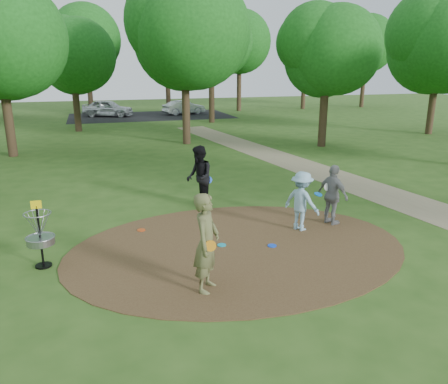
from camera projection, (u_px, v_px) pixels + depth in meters
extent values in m
plane|color=#2D5119|center=(238.00, 248.00, 10.76)|extent=(100.00, 100.00, 0.00)
cylinder|color=#47301C|center=(238.00, 247.00, 10.75)|extent=(8.40, 8.40, 0.02)
cube|color=#8C7A5B|center=(405.00, 201.00, 14.42)|extent=(7.55, 39.89, 0.01)
cube|color=black|center=(151.00, 116.00, 38.86)|extent=(14.00, 8.00, 0.01)
imported|color=brown|center=(207.00, 243.00, 8.47)|extent=(0.80, 0.88, 2.01)
cylinder|color=orange|center=(210.00, 246.00, 8.20)|extent=(0.22, 0.08, 0.22)
imported|color=#89B4CC|center=(302.00, 201.00, 11.72)|extent=(1.06, 1.21, 1.63)
cylinder|color=blue|center=(318.00, 194.00, 11.87)|extent=(0.29, 0.29, 0.08)
imported|color=black|center=(199.00, 177.00, 13.57)|extent=(0.79, 0.99, 1.96)
cylinder|color=blue|center=(209.00, 180.00, 13.68)|extent=(0.23, 0.10, 0.22)
imported|color=gray|center=(333.00, 195.00, 12.12)|extent=(0.72, 1.09, 1.71)
cylinder|color=silver|center=(327.00, 187.00, 12.05)|extent=(0.23, 0.09, 0.22)
cylinder|color=#1698B4|center=(222.00, 245.00, 10.85)|extent=(0.22, 0.22, 0.02)
cylinder|color=blue|center=(272.00, 246.00, 10.81)|extent=(0.22, 0.22, 0.02)
cylinder|color=#C24113|center=(141.00, 230.00, 11.84)|extent=(0.22, 0.22, 0.02)
imported|color=#B7BCBF|center=(108.00, 108.00, 38.09)|extent=(4.64, 3.26, 1.47)
imported|color=#B1B3B9|center=(184.00, 107.00, 39.87)|extent=(4.03, 2.24, 1.26)
cylinder|color=black|center=(40.00, 238.00, 9.57)|extent=(0.05, 0.05, 1.35)
cylinder|color=black|center=(44.00, 265.00, 9.76)|extent=(0.36, 0.36, 0.04)
cylinder|color=gray|center=(41.00, 241.00, 9.59)|extent=(0.60, 0.60, 0.16)
torus|color=gray|center=(40.00, 237.00, 9.57)|extent=(0.63, 0.63, 0.03)
torus|color=gray|center=(37.00, 214.00, 9.41)|extent=(0.58, 0.58, 0.02)
cube|color=yellow|center=(36.00, 205.00, 9.36)|extent=(0.22, 0.02, 0.18)
cylinder|color=#332316|center=(8.00, 118.00, 21.10)|extent=(0.44, 0.44, 3.80)
cylinder|color=#332316|center=(186.00, 107.00, 24.50)|extent=(0.44, 0.44, 4.18)
sphere|color=#164F15|center=(184.00, 35.00, 23.45)|extent=(6.20, 6.20, 6.20)
cylinder|color=#332316|center=(323.00, 113.00, 23.81)|extent=(0.44, 0.44, 3.61)
sphere|color=#164F15|center=(327.00, 54.00, 22.95)|extent=(4.64, 4.64, 4.64)
cylinder|color=#332316|center=(77.00, 106.00, 29.34)|extent=(0.44, 0.44, 3.42)
sphere|color=#164F15|center=(72.00, 59.00, 28.50)|extent=(4.82, 4.82, 4.82)
cylinder|color=#332316|center=(212.00, 94.00, 33.87)|extent=(0.44, 0.44, 4.37)
sphere|color=#164F15|center=(211.00, 45.00, 32.85)|extent=(5.31, 5.31, 5.31)
cylinder|color=#332316|center=(432.00, 104.00, 28.15)|extent=(0.44, 0.44, 3.80)
sphere|color=#164F15|center=(440.00, 45.00, 27.13)|extent=(6.36, 6.36, 6.36)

